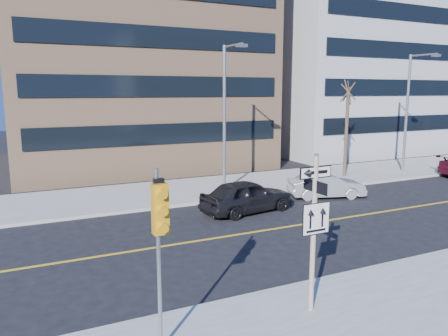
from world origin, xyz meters
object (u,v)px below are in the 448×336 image
traffic_signal (160,224)px  street_tree_west (348,94)px  parked_car_a (247,196)px  streetlight_b (410,105)px  sign_pole (314,224)px  streetlight_a (226,109)px  parked_car_b (326,186)px

traffic_signal → street_tree_west: bearing=39.4°
traffic_signal → parked_car_a: size_ratio=0.86×
traffic_signal → street_tree_west: (17.00, 13.96, 2.50)m
traffic_signal → parked_car_a: traffic_signal is taller
streetlight_b → sign_pole: bearing=-143.6°
streetlight_a → streetlight_b: same height
traffic_signal → streetlight_a: streetlight_a is taller
parked_car_b → parked_car_a: bearing=115.7°
street_tree_west → parked_car_b: bearing=-140.0°
traffic_signal → streetlight_b: streetlight_b is taller
sign_pole → parked_car_b: bearing=49.8°
sign_pole → streetlight_a: 14.05m
streetlight_b → parked_car_b: bearing=-161.0°
parked_car_b → streetlight_b: 10.92m
sign_pole → traffic_signal: (-4.00, -0.15, 0.59)m
street_tree_west → streetlight_a: bearing=-176.5°
streetlight_b → street_tree_west: streetlight_b is taller
parked_car_b → traffic_signal: bearing=147.6°
sign_pole → traffic_signal: 4.05m
parked_car_a → parked_car_b: bearing=-91.7°
parked_car_a → streetlight_b: bearing=-84.0°
traffic_signal → streetlight_a: 15.72m
parked_car_a → streetlight_a: 5.67m
streetlight_a → street_tree_west: 9.05m
parked_car_a → street_tree_west: (9.83, 4.52, 4.73)m
streetlight_b → traffic_signal: bearing=-148.6°
sign_pole → streetlight_b: streetlight_b is taller
sign_pole → traffic_signal: sign_pole is taller
sign_pole → street_tree_west: bearing=46.7°
streetlight_a → traffic_signal: bearing=-120.8°
streetlight_b → streetlight_a: bearing=180.0°
parked_car_b → streetlight_a: size_ratio=0.51×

